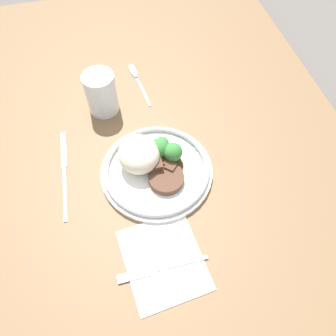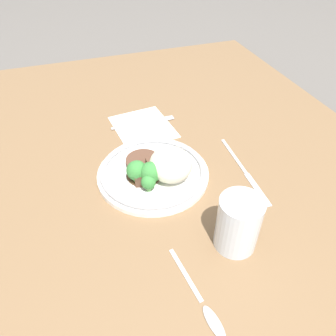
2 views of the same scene
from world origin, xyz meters
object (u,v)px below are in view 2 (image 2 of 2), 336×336
Objects in this scene: juice_glass at (237,226)px; spoon at (206,309)px; knife at (245,172)px; plate at (156,170)px; fork at (149,122)px.

juice_glass is 0.62× the size of spoon.
knife is 1.38× the size of spoon.
plate is 0.22m from fork.
plate is 2.32× the size of juice_glass.
juice_glass reaches higher than knife.
plate reaches higher than fork.
fork is 0.30m from knife.
plate reaches higher than spoon.
juice_glass reaches higher than spoon.
juice_glass is 0.61× the size of fork.
plate is 1.41× the size of fork.
knife is (0.26, 0.14, -0.00)m from fork.
plate reaches higher than knife.
spoon is (0.52, -0.06, -0.00)m from fork.
fork is 0.74× the size of knife.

